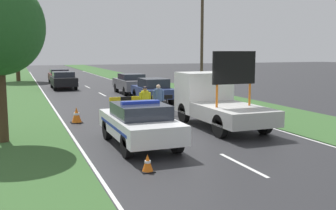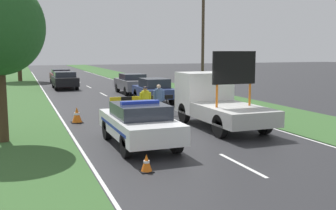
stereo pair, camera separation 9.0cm
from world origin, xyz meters
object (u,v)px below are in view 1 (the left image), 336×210
at_px(queued_car_sedan_black, 63,80).
at_px(utility_pole, 202,41).
at_px(traffic_cone_centre_front, 186,108).
at_px(traffic_cone_near_police, 148,163).
at_px(traffic_cone_near_truck, 77,115).
at_px(pedestrian_civilian, 158,98).
at_px(police_car, 140,123).
at_px(queued_car_hatch_blue, 153,90).
at_px(police_officer, 145,100).
at_px(queued_car_suv_grey, 131,83).
at_px(work_truck, 215,100).
at_px(roadside_tree_near_right, 16,34).
at_px(traffic_cone_behind_barrier, 156,105).
at_px(road_barrier, 142,99).
at_px(queued_car_wagon_maroon, 59,76).

xyz_separation_m(queued_car_sedan_black, utility_pole, (8.14, -10.56, 3.17)).
distance_m(traffic_cone_centre_front, utility_pole, 7.80).
height_order(traffic_cone_near_police, traffic_cone_near_truck, traffic_cone_near_truck).
bearing_deg(traffic_cone_centre_front, utility_pole, 57.54).
bearing_deg(pedestrian_civilian, traffic_cone_centre_front, -10.47).
height_order(police_car, queued_car_hatch_blue, police_car).
xyz_separation_m(police_car, queued_car_sedan_black, (-0.14, 22.15, -0.02)).
relative_size(pedestrian_civilian, queued_car_hatch_blue, 0.40).
relative_size(police_officer, traffic_cone_near_police, 3.23).
xyz_separation_m(traffic_cone_near_police, queued_car_sedan_black, (0.54, 25.12, 0.53)).
xyz_separation_m(police_car, queued_car_suv_grey, (4.30, 16.37, 0.01)).
relative_size(queued_car_hatch_blue, queued_car_suv_grey, 0.93).
bearing_deg(work_truck, roadside_tree_near_right, -72.91).
relative_size(police_car, traffic_cone_behind_barrier, 7.09).
bearing_deg(road_barrier, traffic_cone_centre_front, -5.76).
xyz_separation_m(queued_car_hatch_blue, utility_pole, (3.83, 0.88, 3.14)).
distance_m(road_barrier, police_officer, 1.10).
bearing_deg(queued_car_wagon_maroon, pedestrian_civilian, 95.87).
bearing_deg(utility_pole, road_barrier, -136.84).
bearing_deg(utility_pole, roadside_tree_near_right, 119.16).
bearing_deg(utility_pole, traffic_cone_near_truck, -145.91).
height_order(traffic_cone_centre_front, queued_car_wagon_maroon, queued_car_wagon_maroon).
distance_m(work_truck, traffic_cone_centre_front, 3.51).
distance_m(traffic_cone_behind_barrier, roadside_tree_near_right, 26.69).
bearing_deg(roadside_tree_near_right, traffic_cone_behind_barrier, -74.75).
xyz_separation_m(traffic_cone_centre_front, queued_car_wagon_maroon, (-4.15, 22.78, 0.45)).
bearing_deg(traffic_cone_behind_barrier, pedestrian_civilian, -105.89).
relative_size(police_officer, traffic_cone_behind_barrier, 2.48).
xyz_separation_m(traffic_cone_near_police, traffic_cone_centre_front, (4.98, 8.75, 0.06)).
height_order(work_truck, police_officer, work_truck).
distance_m(traffic_cone_behind_barrier, utility_pole, 7.41).
bearing_deg(work_truck, utility_pole, -110.03).
bearing_deg(traffic_cone_near_truck, work_truck, -26.87).
distance_m(traffic_cone_near_police, roadside_tree_near_right, 36.08).
height_order(queued_car_sedan_black, utility_pole, utility_pole).
bearing_deg(queued_car_hatch_blue, road_barrier, 64.95).
bearing_deg(roadside_tree_near_right, police_officer, -78.87).
height_order(police_car, traffic_cone_near_truck, police_car).
relative_size(road_barrier, queued_car_suv_grey, 0.75).
bearing_deg(police_officer, road_barrier, -106.38).
distance_m(police_car, police_officer, 5.11).
bearing_deg(police_car, queued_car_suv_grey, 74.81).
bearing_deg(police_officer, traffic_cone_near_truck, -14.62).
relative_size(work_truck, pedestrian_civilian, 3.31).
relative_size(road_barrier, queued_car_hatch_blue, 0.81).
height_order(traffic_cone_near_police, queued_car_hatch_blue, queued_car_hatch_blue).
distance_m(traffic_cone_near_police, traffic_cone_behind_barrier, 10.98).
height_order(police_officer, traffic_cone_near_truck, police_officer).
relative_size(work_truck, traffic_cone_behind_barrier, 8.44).
relative_size(police_car, traffic_cone_centre_front, 7.50).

